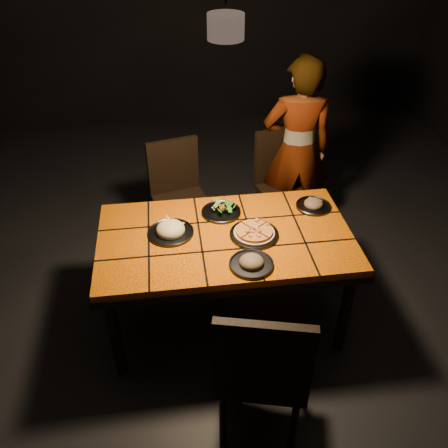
{
  "coord_description": "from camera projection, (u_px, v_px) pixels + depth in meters",
  "views": [
    {
      "loc": [
        -0.33,
        -2.35,
        2.57
      ],
      "look_at": [
        -0.01,
        0.02,
        0.82
      ],
      "focal_mm": 38.0,
      "sensor_mm": 36.0,
      "label": 1
    }
  ],
  "objects": [
    {
      "name": "plate_pizza",
      "position": [
        254.0,
        233.0,
        2.98
      ],
      "size": [
        0.36,
        0.36,
        0.04
      ],
      "color": "#38373C",
      "rests_on": "dining_table"
    },
    {
      "name": "diner",
      "position": [
        297.0,
        151.0,
        3.85
      ],
      "size": [
        0.61,
        0.44,
        1.56
      ],
      "primitive_type": "imported",
      "rotation": [
        0.0,
        0.0,
        3.03
      ],
      "color": "brown",
      "rests_on": "ground"
    },
    {
      "name": "pendant_lamp",
      "position": [
        226.0,
        23.0,
        2.24
      ],
      "size": [
        0.18,
        0.18,
        1.06
      ],
      "color": "black",
      "rests_on": "room_shell"
    },
    {
      "name": "dining_table",
      "position": [
        225.0,
        245.0,
        3.04
      ],
      "size": [
        1.62,
        0.92,
        0.75
      ],
      "color": "orange",
      "rests_on": "ground"
    },
    {
      "name": "chair_near",
      "position": [
        262.0,
        367.0,
        2.38
      ],
      "size": [
        0.56,
        0.56,
        1.02
      ],
      "rotation": [
        0.0,
        0.0,
        2.89
      ],
      "color": "black",
      "rests_on": "ground"
    },
    {
      "name": "plate_salad",
      "position": [
        221.0,
        210.0,
        3.17
      ],
      "size": [
        0.27,
        0.27,
        0.07
      ],
      "color": "#38373C",
      "rests_on": "dining_table"
    },
    {
      "name": "chair_far_left",
      "position": [
        178.0,
        189.0,
        3.85
      ],
      "size": [
        0.5,
        0.5,
        0.92
      ],
      "rotation": [
        0.0,
        0.0,
        0.24
      ],
      "color": "black",
      "rests_on": "ground"
    },
    {
      "name": "chair_far_right",
      "position": [
        283.0,
        178.0,
        3.96
      ],
      "size": [
        0.53,
        0.53,
        0.95
      ],
      "rotation": [
        0.0,
        0.0,
        0.29
      ],
      "color": "black",
      "rests_on": "ground"
    },
    {
      "name": "room_shell",
      "position": [
        226.0,
        124.0,
        2.55
      ],
      "size": [
        6.04,
        7.04,
        3.08
      ],
      "color": "black",
      "rests_on": "ground"
    },
    {
      "name": "plate_pasta",
      "position": [
        171.0,
        230.0,
        2.99
      ],
      "size": [
        0.29,
        0.29,
        0.1
      ],
      "color": "#38373C",
      "rests_on": "dining_table"
    },
    {
      "name": "plate_mushroom_a",
      "position": [
        251.0,
        262.0,
        2.74
      ],
      "size": [
        0.26,
        0.26,
        0.09
      ],
      "color": "#38373C",
      "rests_on": "dining_table"
    },
    {
      "name": "plate_mushroom_b",
      "position": [
        313.0,
        204.0,
        3.23
      ],
      "size": [
        0.24,
        0.24,
        0.08
      ],
      "color": "#38373C",
      "rests_on": "dining_table"
    }
  ]
}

